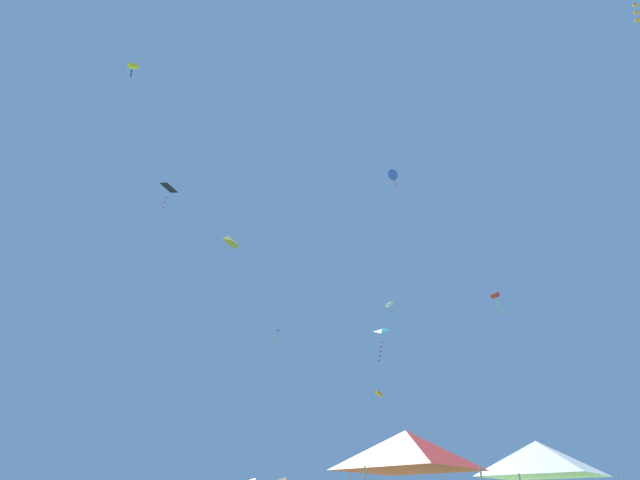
% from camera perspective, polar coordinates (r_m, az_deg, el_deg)
% --- Properties ---
extents(canopy_tent_white, '(3.46, 3.46, 3.70)m').
position_cam_1_polar(canopy_tent_white, '(18.68, 26.08, -23.65)').
color(canopy_tent_white, '#9E9EA3').
rests_on(canopy_tent_white, ground).
extents(canopy_tent_red, '(3.55, 3.55, 3.80)m').
position_cam_1_polar(canopy_tent_red, '(15.61, 11.01, -24.71)').
color(canopy_tent_red, '#9E9EA3').
rests_on(canopy_tent_red, ground).
extents(kite_black_delta, '(1.07, 1.07, 1.47)m').
position_cam_1_polar(kite_black_delta, '(34.08, -5.54, -11.35)').
color(kite_black_delta, black).
extents(kite_yellow_diamond, '(0.84, 0.84, 0.78)m').
position_cam_1_polar(kite_yellow_diamond, '(19.79, -11.13, -0.18)').
color(kite_yellow_diamond, yellow).
extents(kite_cyan_diamond, '(1.17, 1.33, 2.42)m').
position_cam_1_polar(kite_cyan_diamond, '(30.51, 7.86, -11.52)').
color(kite_cyan_diamond, '#2DB7CC').
extents(kite_orange_box, '(0.63, 0.53, 0.45)m').
position_cam_1_polar(kite_orange_box, '(37.05, 7.49, -18.77)').
color(kite_orange_box, orange).
extents(kite_yellow_box, '(0.62, 0.64, 1.43)m').
position_cam_1_polar(kite_yellow_box, '(32.35, -22.68, 19.66)').
color(kite_yellow_box, yellow).
extents(kite_black_diamond, '(1.44, 1.09, 2.99)m').
position_cam_1_polar(kite_black_diamond, '(42.75, -18.58, 6.25)').
color(kite_black_diamond, black).
extents(kite_blue_delta, '(1.13, 1.24, 2.08)m').
position_cam_1_polar(kite_blue_delta, '(40.34, 9.29, 8.15)').
color(kite_blue_delta, blue).
extents(kite_red_box, '(0.65, 0.57, 1.32)m').
position_cam_1_polar(kite_red_box, '(25.73, 21.38, -6.67)').
color(kite_red_box, red).
extents(kite_white_box, '(0.77, 0.61, 1.58)m').
position_cam_1_polar(kite_white_box, '(37.34, 8.82, -8.18)').
color(kite_white_box, white).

